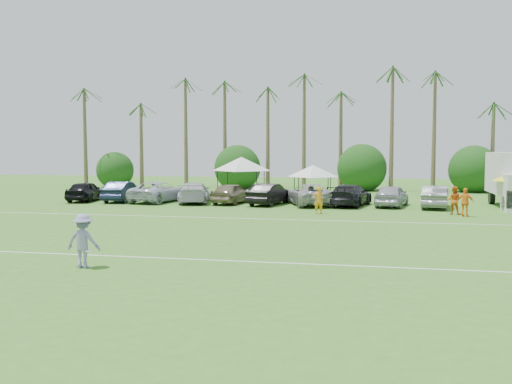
# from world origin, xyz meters

# --- Properties ---
(ground) EXTENTS (120.00, 120.00, 0.00)m
(ground) POSITION_xyz_m (0.00, 0.00, 0.00)
(ground) COLOR #386F21
(ground) RESTS_ON ground
(field_lines) EXTENTS (80.00, 12.10, 0.01)m
(field_lines) POSITION_xyz_m (0.00, 8.00, 0.01)
(field_lines) COLOR white
(field_lines) RESTS_ON ground
(palm_tree_0) EXTENTS (2.40, 2.40, 8.90)m
(palm_tree_0) POSITION_xyz_m (-22.00, 38.00, 7.48)
(palm_tree_0) COLOR brown
(palm_tree_0) RESTS_ON ground
(palm_tree_1) EXTENTS (2.40, 2.40, 9.90)m
(palm_tree_1) POSITION_xyz_m (-17.00, 38.00, 8.35)
(palm_tree_1) COLOR brown
(palm_tree_1) RESTS_ON ground
(palm_tree_2) EXTENTS (2.40, 2.40, 10.90)m
(palm_tree_2) POSITION_xyz_m (-12.00, 38.00, 9.21)
(palm_tree_2) COLOR brown
(palm_tree_2) RESTS_ON ground
(palm_tree_3) EXTENTS (2.40, 2.40, 11.90)m
(palm_tree_3) POSITION_xyz_m (-8.00, 38.00, 10.06)
(palm_tree_3) COLOR brown
(palm_tree_3) RESTS_ON ground
(palm_tree_4) EXTENTS (2.40, 2.40, 8.90)m
(palm_tree_4) POSITION_xyz_m (-4.00, 38.00, 7.48)
(palm_tree_4) COLOR brown
(palm_tree_4) RESTS_ON ground
(palm_tree_5) EXTENTS (2.40, 2.40, 9.90)m
(palm_tree_5) POSITION_xyz_m (0.00, 38.00, 8.35)
(palm_tree_5) COLOR brown
(palm_tree_5) RESTS_ON ground
(palm_tree_6) EXTENTS (2.40, 2.40, 10.90)m
(palm_tree_6) POSITION_xyz_m (4.00, 38.00, 9.21)
(palm_tree_6) COLOR brown
(palm_tree_6) RESTS_ON ground
(palm_tree_7) EXTENTS (2.40, 2.40, 11.90)m
(palm_tree_7) POSITION_xyz_m (8.00, 38.00, 10.06)
(palm_tree_7) COLOR brown
(palm_tree_7) RESTS_ON ground
(palm_tree_8) EXTENTS (2.40, 2.40, 8.90)m
(palm_tree_8) POSITION_xyz_m (13.00, 38.00, 7.48)
(palm_tree_8) COLOR brown
(palm_tree_8) RESTS_ON ground
(palm_tree_9) EXTENTS (2.40, 2.40, 9.90)m
(palm_tree_9) POSITION_xyz_m (18.00, 38.00, 8.35)
(palm_tree_9) COLOR brown
(palm_tree_9) RESTS_ON ground
(bush_tree_0) EXTENTS (4.00, 4.00, 4.00)m
(bush_tree_0) POSITION_xyz_m (-19.00, 39.00, 1.80)
(bush_tree_0) COLOR brown
(bush_tree_0) RESTS_ON ground
(bush_tree_1) EXTENTS (4.00, 4.00, 4.00)m
(bush_tree_1) POSITION_xyz_m (-6.00, 39.00, 1.80)
(bush_tree_1) COLOR brown
(bush_tree_1) RESTS_ON ground
(bush_tree_2) EXTENTS (4.00, 4.00, 4.00)m
(bush_tree_2) POSITION_xyz_m (6.00, 39.00, 1.80)
(bush_tree_2) COLOR brown
(bush_tree_2) RESTS_ON ground
(bush_tree_3) EXTENTS (4.00, 4.00, 4.00)m
(bush_tree_3) POSITION_xyz_m (16.00, 39.00, 1.80)
(bush_tree_3) COLOR brown
(bush_tree_3) RESTS_ON ground
(sideline_player_a) EXTENTS (0.69, 0.55, 1.66)m
(sideline_player_a) POSITION_xyz_m (3.83, 17.23, 0.83)
(sideline_player_a) COLOR orange
(sideline_player_a) RESTS_ON ground
(sideline_player_b) EXTENTS (0.98, 0.86, 1.71)m
(sideline_player_b) POSITION_xyz_m (11.84, 18.51, 0.85)
(sideline_player_b) COLOR #D16017
(sideline_player_b) RESTS_ON ground
(sideline_player_c) EXTENTS (1.07, 0.73, 1.68)m
(sideline_player_c) POSITION_xyz_m (12.33, 17.43, 0.84)
(sideline_player_c) COLOR orange
(sideline_player_c) RESTS_ON ground
(canopy_tent_left) EXTENTS (4.74, 4.74, 3.84)m
(canopy_tent_left) POSITION_xyz_m (-3.20, 26.86, 3.29)
(canopy_tent_left) COLOR black
(canopy_tent_left) RESTS_ON ground
(canopy_tent_right) EXTENTS (3.90, 3.90, 3.16)m
(canopy_tent_right) POSITION_xyz_m (2.57, 26.09, 2.70)
(canopy_tent_right) COLOR black
(canopy_tent_right) RESTS_ON ground
(market_umbrella) EXTENTS (2.12, 2.12, 2.36)m
(market_umbrella) POSITION_xyz_m (15.63, 21.93, 2.11)
(market_umbrella) COLOR black
(market_umbrella) RESTS_ON ground
(frisbee_player) EXTENTS (1.18, 0.70, 1.80)m
(frisbee_player) POSITION_xyz_m (-2.32, -0.08, 0.90)
(frisbee_player) COLOR #8880B6
(frisbee_player) RESTS_ON ground
(parked_car_0) EXTENTS (2.28, 4.60, 1.51)m
(parked_car_0) POSITION_xyz_m (-14.12, 22.04, 0.75)
(parked_car_0) COLOR black
(parked_car_0) RESTS_ON ground
(parked_car_1) EXTENTS (1.87, 4.66, 1.51)m
(parked_car_1) POSITION_xyz_m (-11.32, 22.38, 0.75)
(parked_car_1) COLOR #121B33
(parked_car_1) RESTS_ON ground
(parked_car_2) EXTENTS (3.37, 5.76, 1.51)m
(parked_car_2) POSITION_xyz_m (-8.51, 22.52, 0.75)
(parked_car_2) COLOR silver
(parked_car_2) RESTS_ON ground
(parked_car_3) EXTENTS (3.27, 5.54, 1.51)m
(parked_car_3) POSITION_xyz_m (-5.70, 22.41, 0.75)
(parked_car_3) COLOR silver
(parked_car_3) RESTS_ON ground
(parked_car_4) EXTENTS (2.50, 4.66, 1.51)m
(parked_car_4) POSITION_xyz_m (-2.90, 22.44, 0.75)
(parked_car_4) COLOR #796D52
(parked_car_4) RESTS_ON ground
(parked_car_5) EXTENTS (2.60, 4.81, 1.51)m
(parked_car_5) POSITION_xyz_m (-0.09, 22.11, 0.75)
(parked_car_5) COLOR black
(parked_car_5) RESTS_ON ground
(parked_car_6) EXTENTS (4.13, 5.94, 1.51)m
(parked_car_6) POSITION_xyz_m (2.72, 22.34, 0.75)
(parked_car_6) COLOR #A5A6A9
(parked_car_6) RESTS_ON ground
(parked_car_7) EXTENTS (3.18, 5.52, 1.51)m
(parked_car_7) POSITION_xyz_m (5.52, 22.44, 0.75)
(parked_car_7) COLOR black
(parked_car_7) RESTS_ON ground
(parked_car_8) EXTENTS (2.66, 4.69, 1.51)m
(parked_car_8) POSITION_xyz_m (8.33, 22.58, 0.75)
(parked_car_8) COLOR #ABADB6
(parked_car_8) RESTS_ON ground
(parked_car_9) EXTENTS (2.22, 4.75, 1.51)m
(parked_car_9) POSITION_xyz_m (11.14, 22.15, 0.75)
(parked_car_9) COLOR slate
(parked_car_9) RESTS_ON ground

